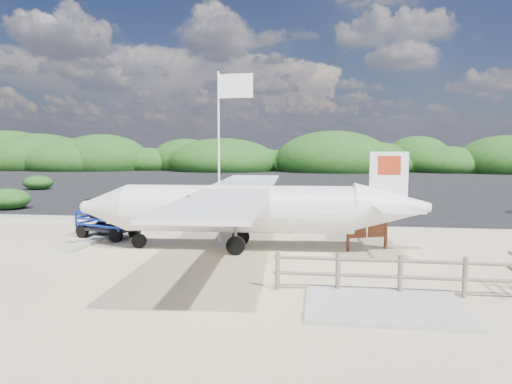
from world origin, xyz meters
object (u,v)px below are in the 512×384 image
(flagpole, at_px, (220,246))
(crew_c, at_px, (293,211))
(signboard, at_px, (367,250))
(crew_a, at_px, (190,207))
(aircraft_large, at_px, (430,192))
(crew_b, at_px, (262,215))
(baggage_cart, at_px, (108,238))

(flagpole, distance_m, crew_c, 3.98)
(signboard, relative_size, crew_c, 0.87)
(signboard, bearing_deg, crew_a, 128.74)
(signboard, xyz_separation_m, aircraft_large, (7.46, 22.98, 0.00))
(crew_a, height_order, crew_b, crew_a)
(baggage_cart, distance_m, crew_a, 4.51)
(flagpole, relative_size, aircraft_large, 0.43)
(crew_c, bearing_deg, signboard, 112.61)
(crew_c, bearing_deg, aircraft_large, -138.37)
(flagpole, distance_m, crew_a, 5.42)
(baggage_cart, relative_size, flagpole, 0.40)
(crew_b, xyz_separation_m, crew_c, (1.32, -0.03, 0.17))
(flagpole, xyz_separation_m, aircraft_large, (12.74, 23.06, 0.00))
(baggage_cart, xyz_separation_m, crew_b, (5.96, 2.01, 0.76))
(aircraft_large, bearing_deg, crew_a, 47.28)
(crew_b, bearing_deg, signboard, 162.58)
(flagpole, height_order, crew_a, flagpole)
(flagpole, bearing_deg, aircraft_large, 61.08)
(signboard, height_order, aircraft_large, aircraft_large)
(signboard, xyz_separation_m, crew_a, (-7.74, 4.68, 0.78))
(crew_a, bearing_deg, aircraft_large, -106.91)
(crew_b, bearing_deg, flagpole, 86.27)
(crew_a, distance_m, crew_b, 4.06)
(signboard, bearing_deg, crew_c, 113.94)
(flagpole, bearing_deg, crew_b, 68.30)
(aircraft_large, bearing_deg, crew_c, 60.01)
(crew_a, xyz_separation_m, crew_c, (4.96, -1.81, 0.14))
(baggage_cart, bearing_deg, crew_b, 38.39)
(flagpole, relative_size, signboard, 3.88)
(flagpole, xyz_separation_m, crew_b, (1.19, 2.99, 0.76))
(crew_c, relative_size, aircraft_large, 0.13)
(flagpole, height_order, aircraft_large, flagpole)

